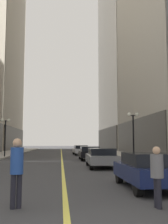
{
  "coord_description": "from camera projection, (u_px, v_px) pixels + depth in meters",
  "views": [
    {
      "loc": [
        -0.15,
        -3.79,
        1.71
      ],
      "look_at": [
        2.9,
        32.31,
        5.72
      ],
      "focal_mm": 44.23,
      "sensor_mm": 36.0,
      "label": 1
    }
  ],
  "objects": [
    {
      "name": "street_lamp_right_mid",
      "position": [
        133.0,
        125.0,
        24.98
      ],
      "size": [
        1.06,
        0.36,
        4.43
      ],
      "color": "black",
      "rests_on": "ground"
    },
    {
      "name": "building_right_mid",
      "position": [
        167.0,
        13.0,
        41.39
      ],
      "size": [
        10.55,
        24.0,
        42.45
      ],
      "color": "#A8A399",
      "rests_on": "ground"
    },
    {
      "name": "pedestrian_in_blue_hoodie",
      "position": [
        17.0,
        167.0,
        7.25
      ],
      "size": [
        0.45,
        0.45,
        1.81
      ],
      "color": "black",
      "rests_on": "ground"
    },
    {
      "name": "car_navy",
      "position": [
        148.0,
        169.0,
        10.24
      ],
      "size": [
        1.77,
        4.12,
        1.32
      ],
      "color": "#141E4C",
      "rests_on": "ground"
    },
    {
      "name": "ground_plane",
      "position": [
        62.0,
        155.0,
        38.24
      ],
      "size": [
        200.0,
        200.0,
        0.0
      ],
      "primitive_type": "plane",
      "color": "#38383A"
    },
    {
      "name": "car_silver",
      "position": [
        80.0,
        150.0,
        37.81
      ],
      "size": [
        2.04,
        4.66,
        1.32
      ],
      "color": "#B7B7BC",
      "rests_on": "ground"
    },
    {
      "name": "pedestrian_in_grey_suit",
      "position": [
        157.0,
        172.0,
        7.28
      ],
      "size": [
        0.35,
        0.35,
        1.6
      ],
      "color": "black",
      "rests_on": "ground"
    },
    {
      "name": "street_lamp_left_far",
      "position": [
        5.0,
        129.0,
        31.19
      ],
      "size": [
        1.06,
        0.36,
        4.43
      ],
      "color": "black",
      "rests_on": "ground"
    },
    {
      "name": "sidewalk_left",
      "position": [
        1.0,
        155.0,
        37.56
      ],
      "size": [
        4.5,
        78.0,
        0.15
      ],
      "primitive_type": "cube",
      "color": "#ADA8A0",
      "rests_on": "ground"
    },
    {
      "name": "sidewalk_right",
      "position": [
        120.0,
        154.0,
        38.94
      ],
      "size": [
        4.5,
        78.0,
        0.15
      ],
      "primitive_type": "cube",
      "color": "#ADA8A0",
      "rests_on": "ground"
    },
    {
      "name": "car_black",
      "position": [
        90.0,
        153.0,
        26.97
      ],
      "size": [
        1.99,
        4.74,
        1.32
      ],
      "color": "black",
      "rests_on": "ground"
    },
    {
      "name": "car_grey",
      "position": [
        101.0,
        157.0,
        18.83
      ],
      "size": [
        1.99,
        4.76,
        1.32
      ],
      "color": "slate",
      "rests_on": "ground"
    },
    {
      "name": "lane_centre_stripe",
      "position": [
        62.0,
        155.0,
        38.24
      ],
      "size": [
        0.16,
        70.0,
        0.01
      ],
      "primitive_type": "cube",
      "color": "#E5D64C",
      "rests_on": "ground"
    }
  ]
}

